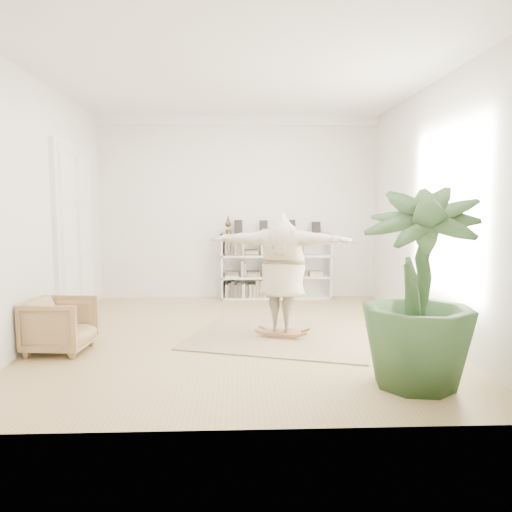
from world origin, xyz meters
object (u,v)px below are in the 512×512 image
Objects in this scene: bookshelf at (276,267)px; rocker_board at (282,332)px; houseplant at (418,288)px; armchair at (60,325)px; person at (282,270)px.

rocker_board is at bearing -92.85° from bookshelf.
rocker_board is 2.48m from houseplant.
armchair is 1.32× the size of rocker_board.
houseplant reaches higher than person.
armchair is 2.97m from rocker_board.
houseplant reaches higher than bookshelf.
rocker_board is at bearing -72.96° from armchair.
person reaches higher than bookshelf.
bookshelf is 4.64m from armchair.
rocker_board is 0.28× the size of person.
bookshelf is 2.87× the size of armchair.
armchair is at bearing 28.53° from person.
houseplant is (1.21, -1.94, 0.97)m from rocker_board.
person is at bearing 0.00° from rocker_board.
bookshelf is 1.06× the size of houseplant.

